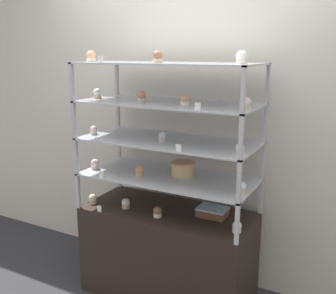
{
  "coord_description": "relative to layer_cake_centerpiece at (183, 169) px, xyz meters",
  "views": [
    {
      "loc": [
        1.25,
        -2.34,
        1.8
      ],
      "look_at": [
        0.0,
        0.0,
        1.15
      ],
      "focal_mm": 42.0,
      "sensor_mm": 36.0,
      "label": 1
    }
  ],
  "objects": [
    {
      "name": "cupcake_1",
      "position": [
        -0.38,
        -0.17,
        -0.28
      ],
      "size": [
        0.06,
        0.06,
        0.07
      ],
      "color": "#CCB28C",
      "rests_on": "display_base"
    },
    {
      "name": "cupcake_12",
      "position": [
        0.08,
        -0.15,
        0.51
      ],
      "size": [
        0.06,
        0.06,
        0.07
      ],
      "color": "white",
      "rests_on": "display_riser_upper"
    },
    {
      "name": "cupcake_5",
      "position": [
        -0.26,
        -0.15,
        -0.01
      ],
      "size": [
        0.06,
        0.06,
        0.08
      ],
      "color": "#CCB28C",
      "rests_on": "display_riser_lower"
    },
    {
      "name": "cupcake_3",
      "position": [
        0.46,
        -0.16,
        -0.28
      ],
      "size": [
        0.06,
        0.06,
        0.07
      ],
      "color": "white",
      "rests_on": "display_base"
    },
    {
      "name": "display_riser_top",
      "position": [
        -0.09,
        -0.05,
        0.72
      ],
      "size": [
        1.23,
        0.55,
        0.26
      ],
      "color": "#B7B7BC",
      "rests_on": "display_riser_upper"
    },
    {
      "name": "cupcake_16",
      "position": [
        0.45,
        -0.18,
        0.77
      ],
      "size": [
        0.07,
        0.07,
        0.08
      ],
      "color": "beige",
      "rests_on": "display_riser_top"
    },
    {
      "name": "cupcake_13",
      "position": [
        0.47,
        -0.13,
        0.51
      ],
      "size": [
        0.06,
        0.06,
        0.07
      ],
      "color": "#CCB28C",
      "rests_on": "display_riser_upper"
    },
    {
      "name": "cupcake_7",
      "position": [
        -0.65,
        -0.16,
        0.24
      ],
      "size": [
        0.05,
        0.05,
        0.06
      ],
      "color": "beige",
      "rests_on": "display_riser_middle"
    },
    {
      "name": "cupcake_2",
      "position": [
        -0.1,
        -0.19,
        -0.28
      ],
      "size": [
        0.06,
        0.06,
        0.07
      ],
      "color": "white",
      "rests_on": "display_base"
    },
    {
      "name": "display_riser_middle",
      "position": [
        -0.09,
        -0.05,
        0.2
      ],
      "size": [
        1.23,
        0.55,
        0.26
      ],
      "color": "#B7B7BC",
      "rests_on": "display_riser_lower"
    },
    {
      "name": "cupcake_10",
      "position": [
        -0.64,
        -0.11,
        0.51
      ],
      "size": [
        0.06,
        0.06,
        0.07
      ],
      "color": "#CCB28C",
      "rests_on": "display_riser_upper"
    },
    {
      "name": "back_wall",
      "position": [
        -0.09,
        0.37,
        0.31
      ],
      "size": [
        8.0,
        0.05,
        2.6
      ],
      "color": "silver",
      "rests_on": "ground_plane"
    },
    {
      "name": "layer_cake_centerpiece",
      "position": [
        0.0,
        0.0,
        0.0
      ],
      "size": [
        0.17,
        0.17,
        0.1
      ],
      "color": "#DBBC84",
      "rests_on": "display_riser_lower"
    },
    {
      "name": "cupcake_4",
      "position": [
        -0.65,
        -0.17,
        -0.01
      ],
      "size": [
        0.06,
        0.06,
        0.08
      ],
      "color": "beige",
      "rests_on": "display_riser_lower"
    },
    {
      "name": "price_tag_1",
      "position": [
        -0.48,
        -0.31,
        -0.03
      ],
      "size": [
        0.04,
        0.0,
        0.04
      ],
      "color": "white",
      "rests_on": "display_riser_lower"
    },
    {
      "name": "cupcake_6",
      "position": [
        0.47,
        -0.15,
        -0.01
      ],
      "size": [
        0.06,
        0.06,
        0.08
      ],
      "color": "#CCB28C",
      "rests_on": "display_riser_lower"
    },
    {
      "name": "cupcake_14",
      "position": [
        -0.63,
        -0.18,
        0.77
      ],
      "size": [
        0.07,
        0.07,
        0.08
      ],
      "color": "beige",
      "rests_on": "display_riser_top"
    },
    {
      "name": "cupcake_11",
      "position": [
        -0.26,
        -0.11,
        0.51
      ],
      "size": [
        0.06,
        0.06,
        0.07
      ],
      "color": "beige",
      "rests_on": "display_riser_upper"
    },
    {
      "name": "display_riser_lower",
      "position": [
        -0.09,
        -0.05,
        -0.06
      ],
      "size": [
        1.23,
        0.55,
        0.26
      ],
      "color": "#B7B7BC",
      "rests_on": "display_base"
    },
    {
      "name": "price_tag_3",
      "position": [
        0.24,
        -0.31,
        0.5
      ],
      "size": [
        0.04,
        0.0,
        0.04
      ],
      "color": "white",
      "rests_on": "display_riser_upper"
    },
    {
      "name": "display_riser_upper",
      "position": [
        -0.09,
        -0.05,
        0.46
      ],
      "size": [
        1.23,
        0.55,
        0.26
      ],
      "color": "#B7B7BC",
      "rests_on": "display_riser_middle"
    },
    {
      "name": "cupcake_0",
      "position": [
        -0.65,
        -0.2,
        -0.28
      ],
      "size": [
        0.06,
        0.06,
        0.07
      ],
      "color": "#CCB28C",
      "rests_on": "display_base"
    },
    {
      "name": "sheet_cake_frosted",
      "position": [
        0.23,
        0.0,
        -0.28
      ],
      "size": [
        0.2,
        0.15,
        0.06
      ],
      "color": "brown",
      "rests_on": "display_base"
    },
    {
      "name": "price_tag_0",
      "position": [
        -0.51,
        -0.31,
        -0.29
      ],
      "size": [
        0.04,
        0.0,
        0.04
      ],
      "color": "white",
      "rests_on": "display_base"
    },
    {
      "name": "display_base",
      "position": [
        -0.09,
        -0.05,
        -0.65
      ],
      "size": [
        1.23,
        0.55,
        0.68
      ],
      "color": "black",
      "rests_on": "ground_plane"
    },
    {
      "name": "ground_plane",
      "position": [
        -0.09,
        -0.05,
        -0.99
      ],
      "size": [
        20.0,
        20.0,
        0.0
      ],
      "primitive_type": "plane",
      "color": "#2D2D33"
    },
    {
      "name": "cupcake_15",
      "position": [
        -0.09,
        -0.19,
        0.77
      ],
      "size": [
        0.07,
        0.07,
        0.08
      ],
      "color": "#CCB28C",
      "rests_on": "display_riser_top"
    },
    {
      "name": "cupcake_8",
      "position": [
        -0.1,
        -0.11,
        0.24
      ],
      "size": [
        0.05,
        0.05,
        0.06
      ],
      "color": "beige",
      "rests_on": "display_riser_middle"
    },
    {
      "name": "price_tag_2",
      "position": [
        0.12,
        -0.31,
        0.23
      ],
      "size": [
        0.04,
        0.0,
        0.04
      ],
      "color": "white",
      "rests_on": "display_riser_middle"
    },
    {
      "name": "price_tag_4",
      "position": [
        -0.45,
        -0.31,
        0.76
      ],
      "size": [
        0.04,
        0.0,
        0.04
      ],
      "color": "white",
      "rests_on": "display_riser_top"
    },
    {
      "name": "cupcake_9",
      "position": [
        0.47,
        -0.19,
        0.24
      ],
      "size": [
        0.05,
        0.05,
        0.06
      ],
      "color": "beige",
      "rests_on": "display_riser_middle"
    }
  ]
}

